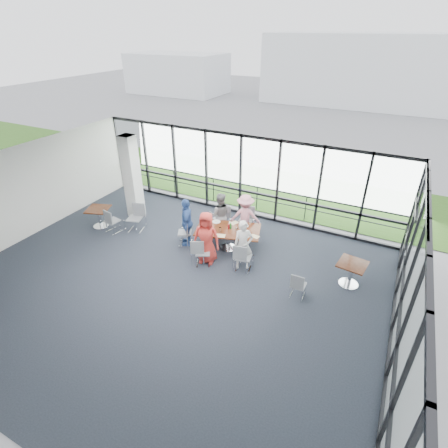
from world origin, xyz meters
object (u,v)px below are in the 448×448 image
at_px(diner_near_left, 206,238).
at_px(chair_main_nl, 203,252).
at_px(chair_spare_la, 112,221).
at_px(chair_spare_r, 298,285).
at_px(diner_end, 187,222).
at_px(chair_main_end, 185,232).
at_px(side_table_right, 352,267).
at_px(chair_main_nr, 244,257).
at_px(diner_far_right, 245,216).
at_px(main_table, 228,232).
at_px(chair_main_fl, 220,220).
at_px(chair_main_fr, 245,221).
at_px(side_table_left, 98,212).
at_px(diner_near_right, 243,245).
at_px(structural_column, 132,177).
at_px(diner_far_left, 220,215).
at_px(chair_spare_lb, 135,218).

distance_m(diner_near_left, chair_main_nl, 0.47).
distance_m(chair_spare_la, chair_spare_r, 7.02).
distance_m(diner_end, chair_main_end, 0.41).
bearing_deg(side_table_right, chair_spare_la, -174.45).
bearing_deg(chair_main_nr, diner_far_right, 101.75).
distance_m(main_table, diner_far_right, 0.99).
xyz_separation_m(side_table_right, chair_main_fl, (-4.72, 0.93, -0.13)).
distance_m(main_table, chair_main_fr, 1.21).
height_order(side_table_right, diner_end, diner_end).
bearing_deg(diner_far_right, diner_near_left, 57.41).
relative_size(side_table_left, chair_main_nr, 1.08).
bearing_deg(chair_main_fr, diner_near_right, 104.55).
relative_size(side_table_right, chair_main_fl, 0.89).
bearing_deg(side_table_right, structural_column, 175.54).
distance_m(side_table_left, chair_spare_la, 0.74).
bearing_deg(diner_near_right, chair_main_nl, 170.94).
bearing_deg(chair_main_nr, chair_main_fl, 124.35).
relative_size(side_table_right, diner_far_left, 0.53).
xyz_separation_m(diner_far_right, chair_spare_r, (2.60, -2.25, -0.41)).
relative_size(side_table_right, diner_end, 0.51).
bearing_deg(chair_main_end, side_table_right, 65.30).
relative_size(side_table_left, chair_main_nl, 1.11).
height_order(diner_far_left, chair_main_end, diner_far_left).
bearing_deg(diner_near_right, chair_spare_r, -45.80).
xyz_separation_m(diner_near_right, chair_main_nl, (-1.17, -0.44, -0.36)).
distance_m(structural_column, diner_near_left, 4.37).
relative_size(structural_column, side_table_right, 3.72).
distance_m(main_table, diner_far_left, 0.95).
relative_size(structural_column, chair_main_nl, 3.58).
relative_size(side_table_right, diner_near_right, 0.53).
bearing_deg(chair_spare_la, diner_near_right, 12.34).
bearing_deg(chair_spare_la, chair_spare_r, 7.16).
bearing_deg(chair_main_nr, diner_near_left, 174.02).
relative_size(side_table_left, chair_main_end, 1.10).
height_order(chair_main_nr, chair_main_fl, chair_main_fl).
bearing_deg(chair_main_nl, chair_spare_la, 148.99).
bearing_deg(chair_main_end, diner_near_right, 54.44).
distance_m(side_table_right, chair_spare_r, 1.69).
xyz_separation_m(side_table_left, chair_main_fl, (4.19, 1.65, -0.13)).
relative_size(diner_far_right, chair_spare_la, 1.78).
height_order(diner_near_right, diner_far_left, diner_far_left).
bearing_deg(chair_main_nl, main_table, 48.10).
height_order(side_table_left, chair_main_nr, chair_main_nr).
distance_m(chair_main_nl, chair_spare_la, 3.92).
xyz_separation_m(chair_main_nl, chair_spare_r, (3.10, -0.13, -0.05)).
distance_m(side_table_right, diner_far_left, 4.71).
bearing_deg(chair_spare_lb, side_table_left, -2.34).
relative_size(structural_column, diner_near_right, 1.98).
bearing_deg(chair_main_end, chair_main_fr, 108.36).
bearing_deg(chair_main_nr, chair_spare_lb, 164.23).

